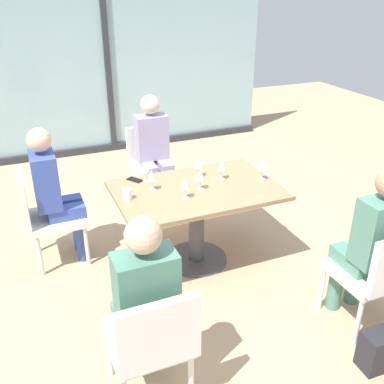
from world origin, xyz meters
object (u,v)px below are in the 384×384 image
person_near_window (154,148)px  wine_glass_5 (185,183)px  chair_front_right (378,272)px  cell_phone_on_table (135,180)px  chair_front_left (152,340)px  handbag_1 (383,349)px  person_far_left (54,190)px  person_front_right (372,239)px  wine_glass_4 (200,175)px  coffee_cup (127,194)px  handbag_0 (179,207)px  chair_near_window (151,162)px  wine_glass_1 (263,166)px  person_front_left (144,299)px  wine_glass_3 (198,163)px  wine_glass_6 (152,176)px  chair_far_left (45,213)px  wine_glass_0 (145,167)px  dining_table_main (196,206)px  wine_glass_2 (222,165)px

person_near_window → wine_glass_5: 1.33m
chair_front_right → cell_phone_on_table: chair_front_right is taller
chair_front_left → wine_glass_5: wine_glass_5 is taller
handbag_1 → person_far_left: bearing=132.7°
cell_phone_on_table → person_front_right: bearing=-84.1°
person_far_left → wine_glass_4: (1.14, -0.53, 0.16)m
person_front_right → coffee_cup: bearing=139.9°
chair_front_right → cell_phone_on_table: 2.09m
person_far_left → handbag_0: bearing=12.7°
chair_near_window → person_front_right: 2.60m
wine_glass_1 → wine_glass_5: (-0.77, -0.08, 0.00)m
chair_near_window → person_front_left: person_front_left is taller
wine_glass_3 → cell_phone_on_table: size_ratio=1.28×
wine_glass_3 → handbag_1: (0.54, -1.82, -0.72)m
chair_front_left → person_front_right: (1.66, 0.11, 0.20)m
person_far_left → wine_glass_6: person_far_left is taller
wine_glass_4 → coffee_cup: 0.63m
chair_far_left → wine_glass_1: bearing=-16.9°
chair_front_right → person_far_left: (-1.95, 1.79, 0.20)m
chair_far_left → wine_glass_5: size_ratio=4.70×
chair_far_left → wine_glass_1: size_ratio=4.70×
person_front_right → person_far_left: (-1.95, 1.68, 0.00)m
chair_near_window → chair_front_left: same height
person_front_right → wine_glass_0: bearing=128.3°
person_far_left → cell_phone_on_table: (0.68, -0.14, 0.03)m
chair_front_left → person_near_window: size_ratio=0.69×
wine_glass_3 → handbag_1: size_ratio=0.62×
person_near_window → wine_glass_1: (0.61, -1.23, 0.16)m
wine_glass_1 → handbag_1: wine_glass_1 is taller
person_front_left → cell_phone_on_table: person_front_left is taller
person_front_right → cell_phone_on_table: (-1.27, 1.54, 0.03)m
person_front_left → handbag_0: size_ratio=4.20×
dining_table_main → person_front_right: size_ratio=1.10×
chair_front_left → chair_front_right: bearing=0.0°
person_front_left → wine_glass_1: (1.44, 1.12, 0.16)m
chair_far_left → coffee_cup: size_ratio=9.67×
chair_far_left → wine_glass_2: size_ratio=4.70×
chair_front_right → person_far_left: bearing=137.4°
person_far_left → wine_glass_0: person_far_left is taller
chair_near_window → wine_glass_6: 1.27m
chair_front_right → wine_glass_6: (-1.19, 1.40, 0.37)m
chair_near_window → handbag_0: chair_near_window is taller
wine_glass_4 → wine_glass_1: bearing=-2.4°
person_far_left → person_front_right: bearing=-40.9°
wine_glass_4 → wine_glass_6: same height
wine_glass_1 → handbag_0: bearing=119.4°
cell_phone_on_table → chair_far_left: bearing=136.2°
dining_table_main → wine_glass_5: 0.36m
chair_far_left → wine_glass_3: 1.42m
person_front_left → wine_glass_2: size_ratio=6.81×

